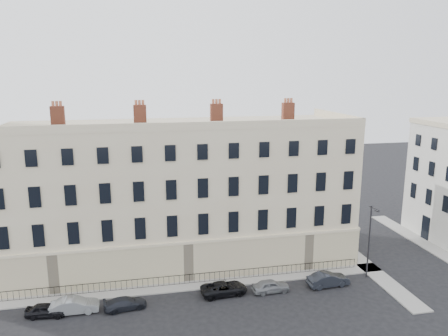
{
  "coord_description": "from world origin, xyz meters",
  "views": [
    {
      "loc": [
        -10.71,
        -33.66,
        20.3
      ],
      "look_at": [
        -1.6,
        10.0,
        10.45
      ],
      "focal_mm": 35.0,
      "sensor_mm": 36.0,
      "label": 1
    }
  ],
  "objects": [
    {
      "name": "car_e",
      "position": [
        1.29,
        2.31,
        0.61
      ],
      "size": [
        3.62,
        1.6,
        1.21
      ],
      "primitive_type": "imported",
      "rotation": [
        0.0,
        0.0,
        1.62
      ],
      "color": "slate",
      "rests_on": "ground"
    },
    {
      "name": "car_f",
      "position": [
        7.09,
        2.31,
        0.67
      ],
      "size": [
        4.18,
        1.72,
        1.35
      ],
      "primitive_type": "imported",
      "rotation": [
        0.0,
        0.0,
        1.64
      ],
      "color": "black",
      "rests_on": "ground"
    },
    {
      "name": "car_b",
      "position": [
        -16.35,
        2.28,
        0.67
      ],
      "size": [
        4.12,
        1.5,
        1.35
      ],
      "primitive_type": "imported",
      "rotation": [
        0.0,
        0.0,
        1.59
      ],
      "color": "gray",
      "rests_on": "ground"
    },
    {
      "name": "pavement_terrace",
      "position": [
        -10.0,
        5.0,
        0.06
      ],
      "size": [
        48.0,
        2.0,
        0.12
      ],
      "primitive_type": "cube",
      "color": "gray",
      "rests_on": "ground"
    },
    {
      "name": "pavement_adjacent",
      "position": [
        23.0,
        10.0,
        0.06
      ],
      "size": [
        2.0,
        20.0,
        0.12
      ],
      "primitive_type": "cube",
      "color": "gray",
      "rests_on": "ground"
    },
    {
      "name": "railings",
      "position": [
        -6.0,
        5.4,
        0.55
      ],
      "size": [
        35.0,
        0.04,
        0.96
      ],
      "color": "black",
      "rests_on": "ground"
    },
    {
      "name": "car_d",
      "position": [
        -3.11,
        2.75,
        0.61
      ],
      "size": [
        4.51,
        2.35,
        1.21
      ],
      "primitive_type": "imported",
      "rotation": [
        0.0,
        0.0,
        1.65
      ],
      "color": "black",
      "rests_on": "ground"
    },
    {
      "name": "pavement_east_return",
      "position": [
        13.0,
        8.0,
        0.06
      ],
      "size": [
        2.0,
        24.0,
        0.12
      ],
      "primitive_type": "cube",
      "color": "gray",
      "rests_on": "ground"
    },
    {
      "name": "streetlamp",
      "position": [
        11.7,
        3.15,
        4.2
      ],
      "size": [
        0.39,
        1.63,
        7.58
      ],
      "rotation": [
        0.0,
        0.0,
        0.15
      ],
      "color": "#29292D",
      "rests_on": "ground"
    },
    {
      "name": "ground",
      "position": [
        0.0,
        0.0,
        0.0
      ],
      "size": [
        160.0,
        160.0,
        0.0
      ],
      "primitive_type": "plane",
      "color": "black",
      "rests_on": "ground"
    },
    {
      "name": "car_c",
      "position": [
        -12.09,
        2.0,
        0.53
      ],
      "size": [
        3.87,
        2.05,
        1.07
      ],
      "primitive_type": "imported",
      "rotation": [
        0.0,
        0.0,
        1.73
      ],
      "color": "black",
      "rests_on": "ground"
    },
    {
      "name": "terrace",
      "position": [
        -5.97,
        11.97,
        7.5
      ],
      "size": [
        36.22,
        12.22,
        17.0
      ],
      "color": "beige",
      "rests_on": "ground"
    },
    {
      "name": "car_a",
      "position": [
        -18.64,
        2.18,
        0.57
      ],
      "size": [
        3.5,
        1.74,
        1.15
      ],
      "primitive_type": "imported",
      "rotation": [
        0.0,
        0.0,
        1.45
      ],
      "color": "black",
      "rests_on": "ground"
    }
  ]
}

